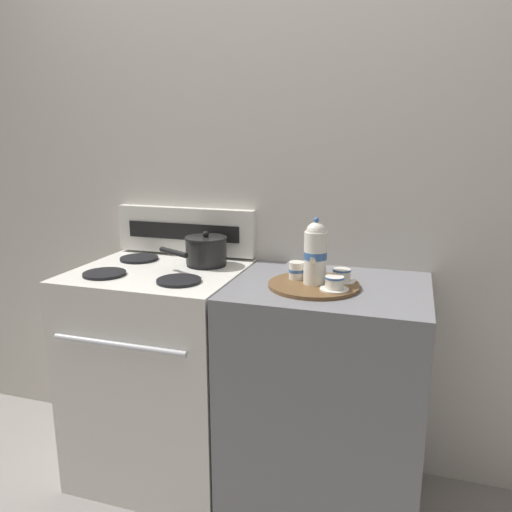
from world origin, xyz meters
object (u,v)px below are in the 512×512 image
stove (162,372)px  teacup_left (342,275)px  saucepan (205,250)px  teapot (315,253)px  creamer_jug (297,270)px  teacup_right (334,283)px  serving_tray (314,285)px

stove → teacup_left: bearing=0.8°
saucepan → teapot: bearing=-18.6°
stove → creamer_jug: creamer_jug is taller
teacup_right → teapot: bearing=143.8°
teacup_left → creamer_jug: 0.17m
serving_tray → teacup_right: (0.09, -0.06, 0.03)m
saucepan → creamer_jug: 0.46m
teapot → creamer_jug: size_ratio=3.73×
creamer_jug → teacup_right: bearing=-31.7°
teapot → teacup_left: 0.14m
teacup_left → teacup_right: same height
stove → serving_tray: 0.83m
teapot → creamer_jug: 0.12m
saucepan → creamer_jug: bearing=-17.2°
teacup_right → serving_tray: bearing=144.5°
stove → creamer_jug: 0.79m
serving_tray → saucepan: bearing=161.3°
saucepan → teacup_left: (0.60, -0.12, -0.03)m
teacup_right → creamer_jug: size_ratio=1.56×
stove → teacup_right: teacup_right is taller
serving_tray → teacup_right: teacup_right is taller
creamer_jug → serving_tray: bearing=-27.0°
teapot → creamer_jug: (-0.08, 0.04, -0.08)m
stove → serving_tray: size_ratio=2.79×
saucepan → serving_tray: 0.54m
stove → teapot: (0.68, -0.04, 0.60)m
serving_tray → creamer_jug: (-0.08, 0.04, 0.04)m
teapot → teacup_right: teapot is taller
teacup_left → serving_tray: bearing=-152.0°
teacup_left → stove: bearing=-179.2°
saucepan → teacup_left: saucepan is taller
teapot → teacup_right: bearing=-36.2°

